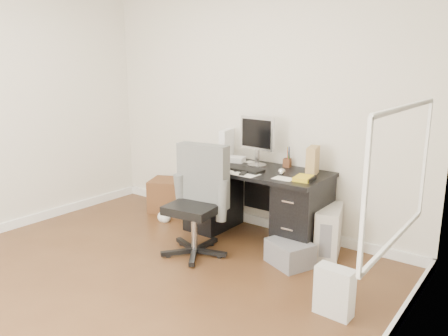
# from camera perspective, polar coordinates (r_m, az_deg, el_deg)

# --- Properties ---
(ground) EXTENTS (4.00, 4.00, 0.00)m
(ground) POSITION_cam_1_polar(r_m,az_deg,el_deg) (3.76, -14.51, -15.39)
(ground) COLOR #4A2C17
(ground) RESTS_ON ground
(room_shell) EXTENTS (4.02, 4.02, 2.71)m
(room_shell) POSITION_cam_1_polar(r_m,az_deg,el_deg) (3.31, -15.44, 10.71)
(room_shell) COLOR silver
(room_shell) RESTS_ON ground
(desk) EXTENTS (1.50, 0.70, 0.75)m
(desk) POSITION_cam_1_polar(r_m,az_deg,el_deg) (4.55, 4.10, -4.37)
(desk) COLOR black
(desk) RESTS_ON ground
(loose_papers) EXTENTS (1.10, 0.60, 0.00)m
(loose_papers) POSITION_cam_1_polar(r_m,az_deg,el_deg) (4.53, 1.69, 0.17)
(loose_papers) COLOR white
(loose_papers) RESTS_ON desk
(lcd_monitor) EXTENTS (0.44, 0.27, 0.53)m
(lcd_monitor) POSITION_cam_1_polar(r_m,az_deg,el_deg) (4.51, 4.38, 3.48)
(lcd_monitor) COLOR #B2B2B6
(lcd_monitor) RESTS_ON desk
(keyboard) EXTENTS (0.47, 0.19, 0.03)m
(keyboard) POSITION_cam_1_polar(r_m,az_deg,el_deg) (4.38, 2.36, -0.13)
(keyboard) COLOR black
(keyboard) RESTS_ON desk
(computer_mouse) EXTENTS (0.07, 0.07, 0.07)m
(computer_mouse) POSITION_cam_1_polar(r_m,az_deg,el_deg) (4.21, 7.51, -0.48)
(computer_mouse) COLOR #B2B2B6
(computer_mouse) RESTS_ON desk
(travel_mug) EXTENTS (0.11, 0.11, 0.18)m
(travel_mug) POSITION_cam_1_polar(r_m,az_deg,el_deg) (4.82, -2.38, 2.07)
(travel_mug) COLOR navy
(travel_mug) RESTS_ON desk
(white_binder) EXTENTS (0.21, 0.32, 0.34)m
(white_binder) POSITION_cam_1_polar(r_m,az_deg,el_deg) (4.81, 0.36, 3.03)
(white_binder) COLOR white
(white_binder) RESTS_ON desk
(magazine_file) EXTENTS (0.17, 0.25, 0.27)m
(magazine_file) POSITION_cam_1_polar(r_m,az_deg,el_deg) (4.27, 11.50, 0.94)
(magazine_file) COLOR #9A754A
(magazine_file) RESTS_ON desk
(pen_cup) EXTENTS (0.10, 0.10, 0.21)m
(pen_cup) POSITION_cam_1_polar(r_m,az_deg,el_deg) (4.54, 8.27, 1.45)
(pen_cup) COLOR #543018
(pen_cup) RESTS_ON desk
(yellow_book) EXTENTS (0.19, 0.22, 0.04)m
(yellow_book) POSITION_cam_1_polar(r_m,az_deg,el_deg) (4.07, 10.42, -1.33)
(yellow_book) COLOR gold
(yellow_book) RESTS_ON desk
(paper_remote) EXTENTS (0.26, 0.21, 0.02)m
(paper_remote) POSITION_cam_1_polar(r_m,az_deg,el_deg) (4.22, 2.81, -0.70)
(paper_remote) COLOR white
(paper_remote) RESTS_ON desk
(office_chair) EXTENTS (0.67, 0.67, 1.05)m
(office_chair) POSITION_cam_1_polar(r_m,az_deg,el_deg) (4.12, -3.97, -4.46)
(office_chair) COLOR #535553
(office_chair) RESTS_ON ground
(pc_tower) EXTENTS (0.35, 0.52, 0.48)m
(pc_tower) POSITION_cam_1_polar(r_m,az_deg,el_deg) (4.31, 13.49, -8.05)
(pc_tower) COLOR beige
(pc_tower) RESTS_ON ground
(shopping_bag) EXTENTS (0.28, 0.21, 0.37)m
(shopping_bag) POSITION_cam_1_polar(r_m,az_deg,el_deg) (3.37, 14.21, -15.37)
(shopping_bag) COLOR silver
(shopping_bag) RESTS_ON ground
(wicker_basket) EXTENTS (0.52, 0.52, 0.39)m
(wicker_basket) POSITION_cam_1_polar(r_m,az_deg,el_deg) (5.52, -7.44, -3.48)
(wicker_basket) COLOR #492A15
(wicker_basket) RESTS_ON ground
(desk_printer) EXTENTS (0.47, 0.43, 0.22)m
(desk_printer) POSITION_cam_1_polar(r_m,az_deg,el_deg) (4.09, 8.58, -10.91)
(desk_printer) COLOR slate
(desk_printer) RESTS_ON ground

